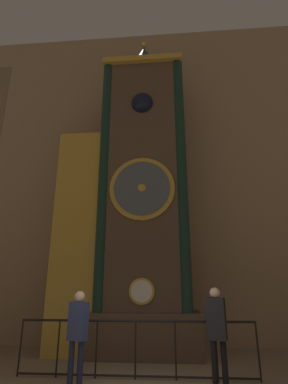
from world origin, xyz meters
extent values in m
cube|color=#997A5B|center=(0.00, 5.78, 6.18)|extent=(24.00, 0.30, 12.37)
cube|color=brown|center=(-0.16, 4.40, 0.58)|extent=(3.15, 1.61, 1.15)
cube|color=brown|center=(-0.16, 4.40, 5.28)|extent=(2.52, 1.40, 8.25)
cube|color=gold|center=(-0.16, 4.29, 9.30)|extent=(2.73, 1.54, 0.20)
cylinder|color=gold|center=(-0.16, 3.67, 1.70)|extent=(0.69, 0.05, 0.69)
cylinder|color=silver|center=(-0.16, 3.64, 1.70)|extent=(0.57, 0.03, 0.57)
cylinder|color=gold|center=(-0.16, 3.67, 4.62)|extent=(1.95, 0.07, 1.95)
cylinder|color=#4C515B|center=(-0.16, 3.62, 4.62)|extent=(1.68, 0.04, 1.68)
cylinder|color=gold|center=(-0.16, 3.60, 4.62)|extent=(0.23, 0.03, 0.23)
cube|color=#30241B|center=(-0.16, 4.19, 7.59)|extent=(0.91, 0.42, 0.91)
sphere|color=black|center=(-0.16, 3.76, 7.59)|extent=(0.73, 0.73, 0.73)
cylinder|color=#142D23|center=(-1.35, 3.80, 5.28)|extent=(0.34, 0.34, 8.25)
cylinder|color=#142D23|center=(1.04, 3.80, 5.28)|extent=(0.34, 0.34, 8.25)
cylinder|color=gold|center=(-0.16, 4.40, 9.55)|extent=(0.91, 0.91, 0.30)
cone|color=#163227|center=(-0.16, 4.40, 10.11)|extent=(0.86, 0.86, 0.82)
sphere|color=gold|center=(-0.16, 4.40, 10.65)|extent=(0.20, 0.20, 0.20)
cube|color=brown|center=(-2.15, 4.45, 3.32)|extent=(1.37, 1.19, 6.64)
cube|color=gold|center=(-2.15, 3.84, 3.32)|extent=(1.44, 0.06, 6.64)
cylinder|color=black|center=(-2.67, 2.21, 0.56)|extent=(0.04, 0.04, 1.13)
cylinder|color=black|center=(-1.83, 2.21, 0.56)|extent=(0.04, 0.04, 1.13)
cylinder|color=black|center=(-0.99, 2.21, 0.56)|extent=(0.04, 0.04, 1.13)
cylinder|color=black|center=(-0.15, 2.21, 0.56)|extent=(0.04, 0.04, 1.13)
cylinder|color=black|center=(0.69, 2.21, 0.56)|extent=(0.04, 0.04, 1.13)
cylinder|color=black|center=(1.53, 2.21, 0.56)|extent=(0.04, 0.04, 1.13)
cylinder|color=black|center=(2.37, 2.21, 0.56)|extent=(0.04, 0.04, 1.13)
cylinder|color=black|center=(-0.15, 2.21, 1.11)|extent=(5.04, 0.05, 0.05)
cylinder|color=black|center=(-0.15, 2.21, 0.06)|extent=(5.04, 0.04, 0.04)
cylinder|color=#1B213A|center=(-1.28, 1.44, 0.41)|extent=(0.11, 0.11, 0.83)
cylinder|color=#1B213A|center=(-1.10, 1.44, 0.41)|extent=(0.11, 0.11, 0.83)
cube|color=navy|center=(-1.19, 1.44, 1.18)|extent=(0.39, 0.31, 0.70)
sphere|color=beige|center=(-1.19, 1.44, 1.62)|extent=(0.22, 0.22, 0.22)
cylinder|color=black|center=(1.39, 1.50, 0.43)|extent=(0.11, 0.11, 0.86)
cylinder|color=black|center=(1.57, 1.50, 0.43)|extent=(0.11, 0.11, 0.86)
cube|color=black|center=(1.48, 1.50, 1.23)|extent=(0.39, 0.32, 0.75)
sphere|color=beige|center=(1.48, 1.50, 1.70)|extent=(0.20, 0.20, 0.20)
camera|label=1|loc=(0.63, -4.75, 1.79)|focal=28.00mm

